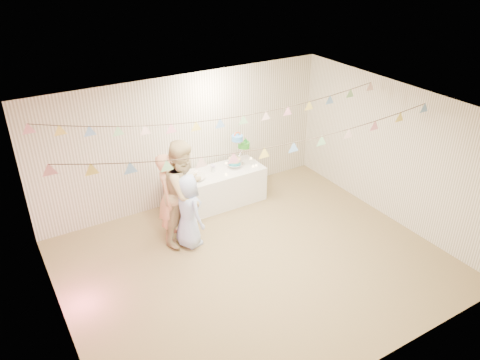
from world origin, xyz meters
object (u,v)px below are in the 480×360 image
person_adult_b (185,192)px  person_child (188,211)px  table (217,188)px  cake_stand (239,148)px  person_adult_a (170,197)px

person_adult_b → person_child: bearing=-136.0°
table → person_adult_b: size_ratio=1.00×
cake_stand → person_child: bearing=-147.7°
cake_stand → person_adult_b: bearing=-152.0°
cake_stand → person_adult_a: (-1.79, -0.65, -0.27)m
table → cake_stand: cake_stand is taller
cake_stand → person_child: (-1.62, -1.03, -0.41)m
cake_stand → person_child: cake_stand is taller
person_adult_a → person_child: 0.43m
person_adult_a → person_adult_b: bearing=-96.8°
table → cake_stand: (0.55, 0.05, 0.73)m
person_adult_b → cake_stand: bearing=-5.3°
table → person_child: bearing=-137.7°
person_child → person_adult_b: bearing=-22.0°
table → person_adult_b: 1.43m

